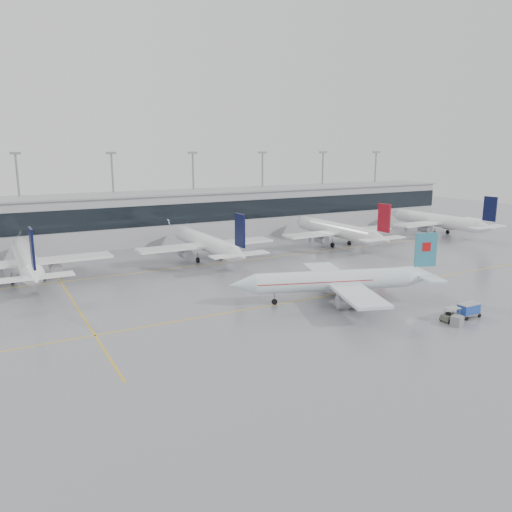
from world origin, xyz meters
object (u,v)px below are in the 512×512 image
baggage_tug (451,317)px  gse_unit (457,321)px  baggage_cart (469,309)px  air_canada_jet (340,281)px

baggage_tug → gse_unit: size_ratio=2.79×
baggage_cart → gse_unit: bearing=-158.9°
air_canada_jet → baggage_cart: 18.66m
air_canada_jet → baggage_tug: air_canada_jet is taller
baggage_tug → air_canada_jet: bearing=116.7°
baggage_tug → baggage_cart: baggage_cart is taller
baggage_cart → gse_unit: size_ratio=2.35×
baggage_tug → baggage_cart: (3.60, -0.01, 0.52)m
gse_unit → air_canada_jet: bearing=97.8°
baggage_tug → gse_unit: (-0.80, -1.70, 0.03)m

